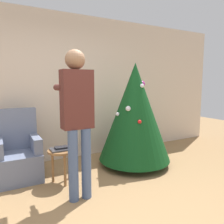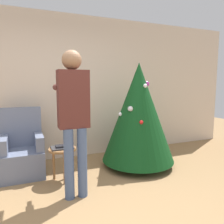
# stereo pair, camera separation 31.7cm
# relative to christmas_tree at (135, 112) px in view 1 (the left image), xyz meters

# --- Properties ---
(wall_back) EXTENTS (8.00, 0.06, 2.70)m
(wall_back) POSITION_rel_christmas_tree_xyz_m (-1.26, 0.93, 0.41)
(wall_back) COLOR beige
(wall_back) RESTS_ON ground_plane
(christmas_tree) EXTENTS (1.24, 1.24, 1.78)m
(christmas_tree) POSITION_rel_christmas_tree_xyz_m (0.00, 0.00, 0.00)
(christmas_tree) COLOR brown
(christmas_tree) RESTS_ON ground_plane
(armchair) EXTENTS (0.62, 0.66, 1.04)m
(armchair) POSITION_rel_christmas_tree_xyz_m (-1.86, 0.37, -0.58)
(armchair) COLOR slate
(armchair) RESTS_ON ground_plane
(person_standing) EXTENTS (0.39, 0.57, 1.83)m
(person_standing) POSITION_rel_christmas_tree_xyz_m (-1.25, -0.61, 0.16)
(person_standing) COLOR #475B84
(person_standing) RESTS_ON ground_plane
(side_stool) EXTENTS (0.40, 0.40, 0.49)m
(side_stool) POSITION_rel_christmas_tree_xyz_m (-1.32, -0.10, -0.53)
(side_stool) COLOR olive
(side_stool) RESTS_ON ground_plane
(laptop) EXTENTS (0.31, 0.23, 0.02)m
(laptop) POSITION_rel_christmas_tree_xyz_m (-1.32, -0.10, -0.44)
(laptop) COLOR #38383D
(laptop) RESTS_ON side_stool
(book) EXTENTS (0.19, 0.12, 0.02)m
(book) POSITION_rel_christmas_tree_xyz_m (-1.32, -0.10, -0.42)
(book) COLOR black
(book) RESTS_ON laptop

